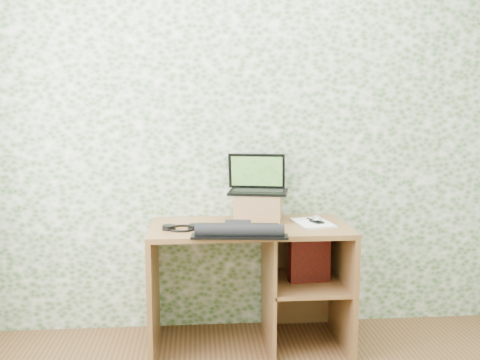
{
  "coord_description": "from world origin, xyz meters",
  "views": [
    {
      "loc": [
        -0.32,
        -1.71,
        1.46
      ],
      "look_at": [
        -0.06,
        1.39,
        1.04
      ],
      "focal_mm": 40.0,
      "sensor_mm": 36.0,
      "label": 1
    }
  ],
  "objects": [
    {
      "name": "wall_back",
      "position": [
        0.0,
        1.75,
        1.3
      ],
      "size": [
        3.5,
        0.0,
        3.5
      ],
      "primitive_type": "plane",
      "rotation": [
        1.57,
        0.0,
        0.0
      ],
      "color": "white",
      "rests_on": "ground"
    },
    {
      "name": "notepad",
      "position": [
        0.39,
        1.44,
        0.76
      ],
      "size": [
        0.24,
        0.31,
        0.01
      ],
      "primitive_type": "cube",
      "rotation": [
        0.0,
        0.0,
        0.16
      ],
      "color": "white",
      "rests_on": "desk"
    },
    {
      "name": "red_box",
      "position": [
        0.37,
        1.44,
        0.54
      ],
      "size": [
        0.26,
        0.11,
        0.3
      ],
      "primitive_type": "cube",
      "rotation": [
        0.0,
        0.0,
        0.11
      ],
      "color": "maroon",
      "rests_on": "desk"
    },
    {
      "name": "mouse",
      "position": [
        0.41,
        1.43,
        0.78
      ],
      "size": [
        0.09,
        0.11,
        0.03
      ],
      "primitive_type": "ellipsoid",
      "rotation": [
        0.0,
        0.0,
        0.36
      ],
      "color": "silver",
      "rests_on": "notepad"
    },
    {
      "name": "headphones",
      "position": [
        -0.41,
        1.36,
        0.76
      ],
      "size": [
        0.23,
        0.17,
        0.03
      ],
      "rotation": [
        0.0,
        0.0,
        0.04
      ],
      "color": "black",
      "rests_on": "desk"
    },
    {
      "name": "riser",
      "position": [
        0.07,
        1.58,
        0.84
      ],
      "size": [
        0.33,
        0.29,
        0.17
      ],
      "primitive_type": "cube",
      "rotation": [
        0.0,
        0.0,
        -0.21
      ],
      "color": "#A37449",
      "rests_on": "desk"
    },
    {
      "name": "pen",
      "position": [
        0.41,
        1.48,
        0.77
      ],
      "size": [
        0.08,
        0.11,
        0.01
      ],
      "primitive_type": "cylinder",
      "rotation": [
        1.57,
        0.0,
        0.62
      ],
      "color": "black",
      "rests_on": "notepad"
    },
    {
      "name": "laptop",
      "position": [
        0.07,
        1.62,
        0.98
      ],
      "size": [
        0.41,
        0.33,
        0.24
      ],
      "rotation": [
        0.0,
        0.0,
        -0.21
      ],
      "color": "black",
      "rests_on": "riser"
    },
    {
      "name": "keyboard",
      "position": [
        -0.08,
        1.21,
        0.78
      ],
      "size": [
        0.54,
        0.32,
        0.07
      ],
      "rotation": [
        0.0,
        0.0,
        -0.1
      ],
      "color": "black",
      "rests_on": "desk"
    },
    {
      "name": "desk",
      "position": [
        0.08,
        1.47,
        0.48
      ],
      "size": [
        1.2,
        0.6,
        0.75
      ],
      "color": "brown",
      "rests_on": "floor"
    }
  ]
}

